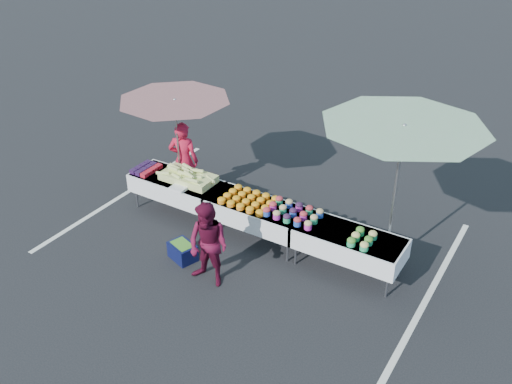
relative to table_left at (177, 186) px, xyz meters
The scene contains 17 objects.
ground 1.89m from the table_left, ahead, with size 80.00×80.00×0.00m, color black.
stripe_left 1.52m from the table_left, behind, with size 0.10×5.00×0.00m, color silver.
stripe_right 5.03m from the table_left, ahead, with size 0.10×5.00×0.00m, color silver.
table_left is the anchor object (origin of this frame).
table_center 1.80m from the table_left, ahead, with size 1.86×0.81×0.75m.
table_right 3.60m from the table_left, ahead, with size 1.86×0.81×0.75m.
berry_punnets 0.74m from the table_left, behind, with size 0.40×0.54×0.08m.
corn_pile 0.36m from the table_left, 10.10° to the left, with size 1.16×0.57×0.26m.
plastic_bags 0.47m from the table_left, 45.00° to the right, with size 0.30×0.25×0.05m, color white.
carrot_bowls 1.66m from the table_left, ahead, with size 0.95×0.69×0.11m.
potato_cups 2.56m from the table_left, ahead, with size 0.94×0.58×0.16m.
bean_baskets 3.87m from the table_left, ahead, with size 0.36×0.50×0.15m.
vendor 0.65m from the table_left, 114.30° to the left, with size 0.60×0.40×1.66m, color red.
customer 2.32m from the table_left, 38.94° to the right, with size 0.72×0.56×1.49m, color #570D27.
umbrella_left 1.49m from the table_left, 121.27° to the left, with size 2.73×2.73×2.20m.
umbrella_right 4.52m from the table_left, ahead, with size 2.90×2.90×2.65m.
storage_bin 1.63m from the table_left, 49.13° to the right, with size 0.56×0.48×0.31m.
Camera 1 is at (4.55, -7.37, 6.06)m, focal length 40.00 mm.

